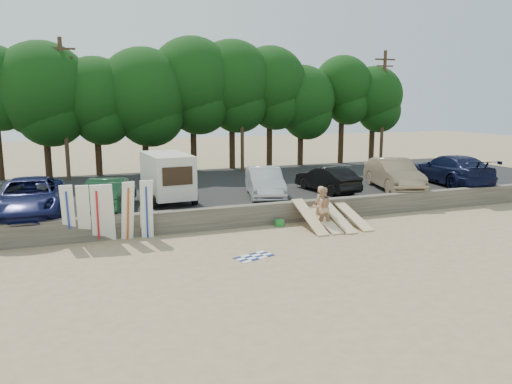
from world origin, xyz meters
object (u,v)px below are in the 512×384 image
at_px(beachgoer_a, 320,205).
at_px(cooler, 279,223).
at_px(car_4, 394,174).
at_px(car_2, 265,182).
at_px(car_3, 327,179).
at_px(box_trailer, 167,175).
at_px(car_0, 29,197).
at_px(car_1, 110,194).
at_px(beachgoer_b, 322,208).
at_px(car_5, 451,169).

relative_size(beachgoer_a, cooler, 4.87).
height_order(car_4, beachgoer_a, car_4).
xyz_separation_m(car_2, car_3, (3.87, 0.17, -0.07)).
height_order(box_trailer, car_3, box_trailer).
xyz_separation_m(car_0, car_3, (15.37, 0.62, -0.12)).
height_order(car_4, cooler, car_4).
relative_size(car_0, car_1, 1.28).
bearing_deg(car_0, car_3, 4.94).
distance_m(car_1, cooler, 8.11).
bearing_deg(cooler, beachgoer_b, -28.10).
relative_size(car_0, car_2, 1.26).
distance_m(box_trailer, car_4, 13.06).
distance_m(box_trailer, car_0, 6.47).
bearing_deg(car_4, box_trailer, -169.35).
height_order(car_1, car_3, car_1).
height_order(box_trailer, car_2, box_trailer).
xyz_separation_m(car_4, beachgoer_b, (-6.88, -4.15, -0.64)).
height_order(car_0, car_3, car_0).
xyz_separation_m(car_2, cooler, (-0.70, -3.64, -1.34)).
distance_m(box_trailer, car_5, 17.46).
height_order(car_0, car_2, car_0).
bearing_deg(car_3, car_0, -5.85).
bearing_deg(cooler, car_2, 80.40).
bearing_deg(car_3, car_1, -5.22).
distance_m(beachgoer_a, beachgoer_b, 0.64).
distance_m(car_0, car_5, 23.82).
relative_size(box_trailer, cooler, 10.56).
relative_size(beachgoer_a, beachgoer_b, 0.97).
xyz_separation_m(car_0, car_1, (3.47, 0.01, -0.07)).
distance_m(car_2, beachgoer_b, 4.75).
bearing_deg(beachgoer_b, car_1, -12.55).
distance_m(beachgoer_b, cooler, 2.12).
bearing_deg(car_1, cooler, 173.60).
distance_m(car_1, beachgoer_a, 9.92).
bearing_deg(car_5, beachgoer_b, 28.00).
height_order(car_1, car_2, car_2).
bearing_deg(car_3, car_4, 163.00).
xyz_separation_m(box_trailer, beachgoer_a, (6.33, -4.48, -1.16)).
height_order(box_trailer, car_5, box_trailer).
bearing_deg(cooler, car_0, 164.77).
relative_size(car_2, car_5, 0.77).
relative_size(car_1, cooler, 12.43).
bearing_deg(car_2, box_trailer, -171.15).
bearing_deg(beachgoer_a, car_4, 170.68).
distance_m(car_2, beachgoer_a, 4.22).
distance_m(car_3, cooler, 6.08).
xyz_separation_m(box_trailer, car_0, (-6.38, -0.94, -0.54)).
xyz_separation_m(beachgoer_b, cooler, (-1.72, 0.96, -0.79)).
bearing_deg(car_2, beachgoer_a, -58.92).
height_order(car_1, beachgoer_a, car_1).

